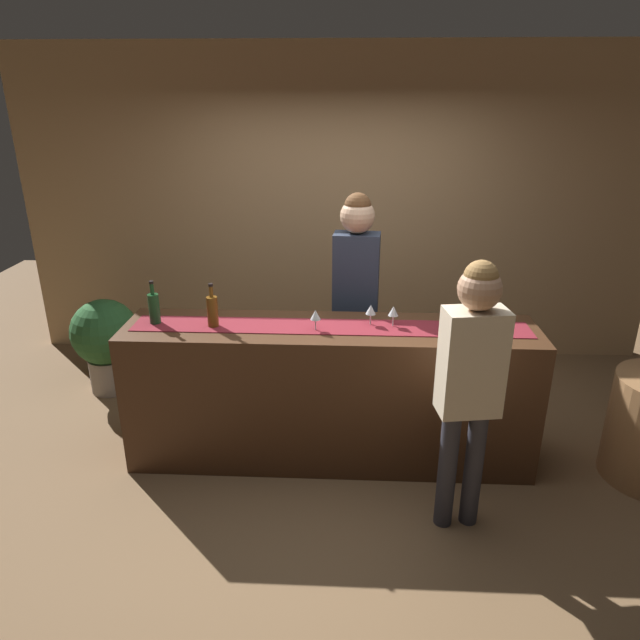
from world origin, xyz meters
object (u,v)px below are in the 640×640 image
Objects in this scene: wine_bottle_green at (154,308)px; wine_glass_far_end at (371,310)px; wine_bottle_amber at (212,311)px; wine_glass_near_customer at (315,315)px; wine_glass_mid_counter at (393,312)px; potted_plant_tall at (106,339)px; customer_sipping at (471,372)px; bartender at (356,283)px.

wine_glass_far_end is (1.46, 0.05, -0.01)m from wine_bottle_green.
wine_glass_near_customer is (0.69, -0.03, -0.01)m from wine_bottle_amber.
wine_glass_mid_counter is 0.17× the size of potted_plant_tall.
customer_sipping is 3.24m from potted_plant_tall.
wine_glass_mid_counter reaches higher than potted_plant_tall.
wine_glass_mid_counter is 2.62m from potted_plant_tall.
wine_bottle_green reaches higher than potted_plant_tall.
wine_glass_far_end is at bearing 17.64° from wine_glass_near_customer.
customer_sipping is at bearing 121.78° from bartender.
wine_bottle_green is at bearing 28.04° from bartender.
wine_glass_near_customer is 0.52m from wine_glass_mid_counter.
wine_glass_near_customer and wine_glass_far_end have the same top height.
bartender is (-0.09, 0.53, 0.02)m from wine_glass_far_end.
wine_glass_mid_counter is (1.20, 0.06, -0.01)m from wine_bottle_amber.
bartender reaches higher than wine_bottle_amber.
potted_plant_tall is (-1.19, 0.93, -0.64)m from wine_bottle_amber.
wine_glass_far_end is at bearing 4.49° from wine_bottle_amber.
bartender is (1.36, 0.57, 0.02)m from wine_bottle_green.
bartender is 1.08× the size of customer_sipping.
customer_sipping is at bearing -29.63° from potted_plant_tall.
wine_glass_near_customer is at bearing -169.58° from wine_glass_mid_counter.
wine_bottle_amber is at bearing 37.66° from bartender.
bartender is at bearing 22.83° from wine_bottle_green.
wine_glass_mid_counter is at bearing 10.42° from wine_glass_near_customer.
customer_sipping is at bearing -61.57° from wine_glass_mid_counter.
bartender is (0.27, 0.64, 0.02)m from wine_glass_near_customer.
customer_sipping is (1.99, -0.68, -0.09)m from wine_bottle_green.
wine_glass_far_end is at bearing -20.78° from potted_plant_tall.
wine_glass_mid_counter is at bearing -20.03° from potted_plant_tall.
customer_sipping reaches higher than wine_glass_far_end.
wine_glass_mid_counter is at bearing -8.12° from wine_glass_far_end.
bartender is at bearing 100.22° from wine_glass_far_end.
wine_glass_near_customer is (1.09, -0.07, -0.01)m from wine_bottle_green.
bartender reaches higher than wine_glass_far_end.
bartender reaches higher than wine_glass_mid_counter.
wine_bottle_amber is 0.69m from wine_glass_near_customer.
wine_bottle_amber is 0.41m from wine_bottle_green.
potted_plant_tall is (-1.88, 0.97, -0.63)m from wine_glass_near_customer.
bartender is at bearing 32.45° from wine_bottle_amber.
wine_bottle_green is (-0.41, 0.04, 0.00)m from wine_bottle_amber.
bartender reaches higher than potted_plant_tall.
wine_glass_near_customer is 0.17× the size of potted_plant_tall.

